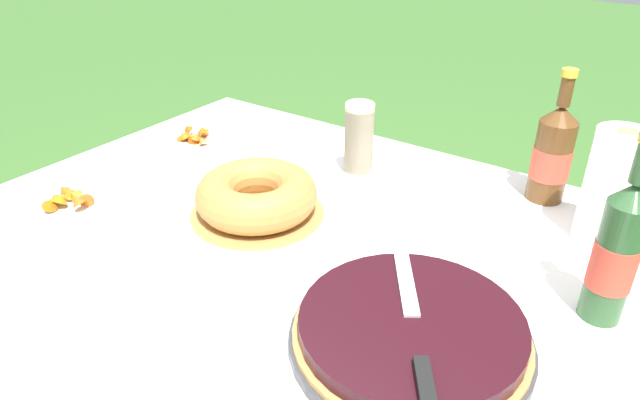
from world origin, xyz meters
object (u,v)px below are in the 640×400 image
cider_bottle_green (616,253)px  paper_towel_roll (613,188)px  serving_knife (415,328)px  bundt_cake (257,196)px  cup_stack (359,140)px  berry_tart (411,333)px  snack_plate_right (190,140)px  cider_bottle_amber (553,154)px  snack_plate_near (65,204)px

cider_bottle_green → paper_towel_roll: 0.26m
serving_knife → paper_towel_roll: (0.16, 0.53, 0.06)m
serving_knife → bundt_cake: bearing=33.6°
cup_stack → paper_towel_roll: bearing=3.0°
berry_tart → cider_bottle_green: size_ratio=1.15×
serving_knife → cup_stack: cup_stack is taller
cup_stack → berry_tart: bearing=-50.5°
serving_knife → snack_plate_right: size_ratio=1.59×
cup_stack → cider_bottle_amber: size_ratio=0.61×
cider_bottle_amber → snack_plate_right: cider_bottle_amber is taller
cider_bottle_amber → serving_knife: bearing=-91.1°
bundt_cake → cider_bottle_amber: size_ratio=0.97×
bundt_cake → cider_bottle_amber: 0.67m
berry_tart → bundt_cake: bearing=159.3°
berry_tart → paper_towel_roll: paper_towel_roll is taller
cider_bottle_green → paper_towel_roll: size_ratio=1.39×
snack_plate_near → snack_plate_right: 0.43m
bundt_cake → cider_bottle_green: size_ratio=0.89×
cider_bottle_amber → berry_tart: bearing=-92.7°
paper_towel_roll → cider_bottle_green: bearing=-78.2°
snack_plate_right → paper_towel_roll: 1.07m
berry_tart → snack_plate_near: bearing=-176.1°
paper_towel_roll → bundt_cake: bearing=-152.9°
bundt_cake → cider_bottle_amber: (0.50, 0.45, 0.07)m
paper_towel_roll → cider_bottle_amber: bearing=142.0°
cup_stack → snack_plate_near: (-0.45, -0.54, -0.08)m
serving_knife → cider_bottle_amber: bearing=-35.0°
berry_tart → cider_bottle_green: (0.23, 0.25, 0.10)m
serving_knife → snack_plate_right: bearing=32.6°
berry_tart → cup_stack: size_ratio=2.04×
cup_stack → cider_bottle_amber: cider_bottle_amber is taller
snack_plate_right → serving_knife: bearing=-23.5°
cup_stack → bundt_cake: bearing=-104.1°
cider_bottle_green → snack_plate_right: cider_bottle_green is taller
cup_stack → snack_plate_near: size_ratio=0.92×
berry_tart → snack_plate_near: berry_tart is taller
cider_bottle_green → snack_plate_right: 1.12m
bundt_cake → cup_stack: size_ratio=1.58×
cider_bottle_green → snack_plate_near: (-1.07, -0.31, -0.12)m
berry_tart → cup_stack: 0.62m
cup_stack → cider_bottle_green: (0.62, -0.23, 0.03)m
cup_stack → cider_bottle_green: 0.66m
berry_tart → bundt_cake: (-0.47, 0.18, 0.02)m
cider_bottle_green → cider_bottle_amber: cider_bottle_green is taller
cider_bottle_amber → cup_stack: bearing=-161.2°
berry_tart → snack_plate_near: 0.84m
snack_plate_near → bundt_cake: bearing=32.3°
cider_bottle_green → snack_plate_right: (-1.11, 0.11, -0.12)m
serving_knife → snack_plate_right: 0.98m
cider_bottle_amber → paper_towel_roll: bearing=-38.0°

